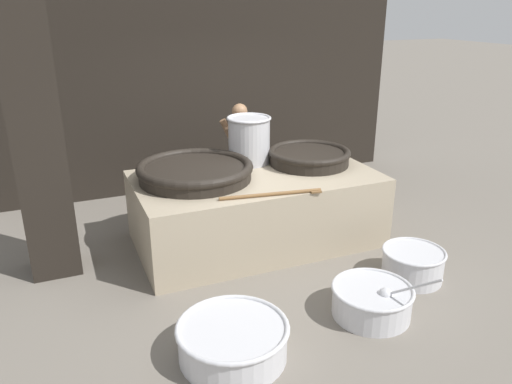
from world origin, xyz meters
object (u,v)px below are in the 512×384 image
(giant_wok_near, at_px, (195,171))
(stock_pot, at_px, (249,139))
(giant_wok_far, at_px, (309,156))
(prep_bowl_vegetables, at_px, (372,300))
(prep_bowl_meat, at_px, (233,339))
(prep_bowl_extra, at_px, (413,263))
(cook, at_px, (240,154))

(giant_wok_near, height_order, stock_pot, stock_pot)
(giant_wok_near, bearing_deg, giant_wok_far, 0.56)
(giant_wok_near, xyz_separation_m, prep_bowl_vegetables, (1.13, -2.09, -0.82))
(stock_pot, bearing_deg, prep_bowl_meat, -114.96)
(prep_bowl_meat, height_order, prep_bowl_extra, prep_bowl_extra)
(cook, xyz_separation_m, prep_bowl_extra, (1.02, -2.62, -0.65))
(stock_pot, bearing_deg, giant_wok_near, -156.02)
(prep_bowl_extra, bearing_deg, cook, 111.23)
(stock_pot, relative_size, cook, 0.39)
(prep_bowl_vegetables, relative_size, prep_bowl_extra, 1.41)
(prep_bowl_meat, bearing_deg, cook, 67.91)
(cook, xyz_separation_m, prep_bowl_meat, (-1.25, -3.08, -0.67))
(giant_wok_near, height_order, cook, cook)
(stock_pot, height_order, prep_bowl_extra, stock_pot)
(giant_wok_near, xyz_separation_m, giant_wok_far, (1.54, 0.02, -0.00))
(giant_wok_far, distance_m, cook, 1.12)
(cook, height_order, prep_bowl_meat, cook)
(giant_wok_far, relative_size, prep_bowl_meat, 1.10)
(giant_wok_near, bearing_deg, prep_bowl_vegetables, -61.61)
(prep_bowl_meat, xyz_separation_m, prep_bowl_extra, (2.27, 0.46, 0.02))
(stock_pot, distance_m, prep_bowl_extra, 2.54)
(giant_wok_far, bearing_deg, stock_pot, 152.76)
(prep_bowl_extra, bearing_deg, giant_wok_far, 103.27)
(cook, distance_m, prep_bowl_meat, 3.40)
(stock_pot, relative_size, prep_bowl_vegetables, 0.64)
(giant_wok_near, distance_m, prep_bowl_meat, 2.32)
(giant_wok_far, distance_m, stock_pot, 0.81)
(prep_bowl_meat, bearing_deg, giant_wok_near, 81.30)
(giant_wok_far, distance_m, prep_bowl_vegetables, 2.29)
(stock_pot, relative_size, prep_bowl_extra, 0.89)
(giant_wok_near, distance_m, prep_bowl_vegetables, 2.51)
(prep_bowl_vegetables, xyz_separation_m, prep_bowl_extra, (0.82, 0.40, 0.02))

